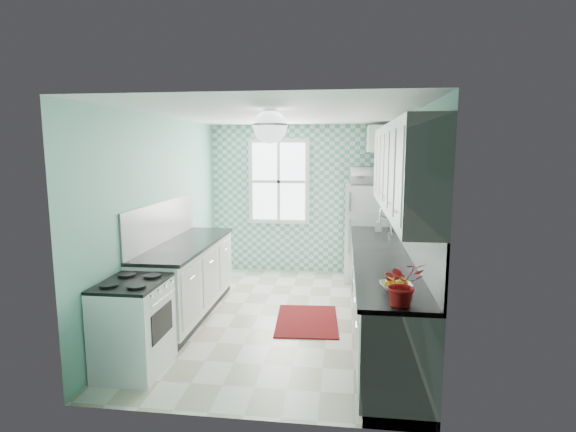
# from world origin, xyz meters

# --- Properties ---
(floor) EXTENTS (3.00, 4.40, 0.02)m
(floor) POSITION_xyz_m (0.00, 0.00, -0.01)
(floor) COLOR white
(floor) RESTS_ON ground
(ceiling) EXTENTS (3.00, 4.40, 0.02)m
(ceiling) POSITION_xyz_m (0.00, 0.00, 2.51)
(ceiling) COLOR white
(ceiling) RESTS_ON wall_back
(wall_back) EXTENTS (3.00, 0.02, 2.50)m
(wall_back) POSITION_xyz_m (0.00, 2.21, 1.25)
(wall_back) COLOR #77BBA6
(wall_back) RESTS_ON floor
(wall_front) EXTENTS (3.00, 0.02, 2.50)m
(wall_front) POSITION_xyz_m (0.00, -2.21, 1.25)
(wall_front) COLOR #77BBA6
(wall_front) RESTS_ON floor
(wall_left) EXTENTS (0.02, 4.40, 2.50)m
(wall_left) POSITION_xyz_m (-1.51, 0.00, 1.25)
(wall_left) COLOR #77BBA6
(wall_left) RESTS_ON floor
(wall_right) EXTENTS (0.02, 4.40, 2.50)m
(wall_right) POSITION_xyz_m (1.51, 0.00, 1.25)
(wall_right) COLOR #77BBA6
(wall_right) RESTS_ON floor
(accent_wall) EXTENTS (3.00, 0.01, 2.50)m
(accent_wall) POSITION_xyz_m (0.00, 2.19, 1.25)
(accent_wall) COLOR #58AC97
(accent_wall) RESTS_ON wall_back
(window) EXTENTS (1.04, 0.05, 1.44)m
(window) POSITION_xyz_m (-0.35, 2.16, 1.55)
(window) COLOR white
(window) RESTS_ON wall_back
(backsplash_right) EXTENTS (0.02, 3.60, 0.51)m
(backsplash_right) POSITION_xyz_m (1.49, -0.40, 1.20)
(backsplash_right) COLOR white
(backsplash_right) RESTS_ON wall_right
(backsplash_left) EXTENTS (0.02, 2.15, 0.51)m
(backsplash_left) POSITION_xyz_m (-1.49, -0.07, 1.20)
(backsplash_left) COLOR white
(backsplash_left) RESTS_ON wall_left
(upper_cabinets_right) EXTENTS (0.33, 3.20, 0.90)m
(upper_cabinets_right) POSITION_xyz_m (1.33, -0.60, 1.90)
(upper_cabinets_right) COLOR white
(upper_cabinets_right) RESTS_ON wall_right
(upper_cabinet_fridge) EXTENTS (0.40, 0.74, 0.40)m
(upper_cabinet_fridge) POSITION_xyz_m (1.30, 1.83, 2.25)
(upper_cabinet_fridge) COLOR white
(upper_cabinet_fridge) RESTS_ON wall_right
(ceiling_light) EXTENTS (0.34, 0.34, 0.35)m
(ceiling_light) POSITION_xyz_m (0.00, -0.80, 2.32)
(ceiling_light) COLOR silver
(ceiling_light) RESTS_ON ceiling
(base_cabinets_right) EXTENTS (0.60, 3.60, 0.90)m
(base_cabinets_right) POSITION_xyz_m (1.20, -0.40, 0.45)
(base_cabinets_right) COLOR white
(base_cabinets_right) RESTS_ON floor
(countertop_right) EXTENTS (0.63, 3.60, 0.04)m
(countertop_right) POSITION_xyz_m (1.19, -0.40, 0.92)
(countertop_right) COLOR black
(countertop_right) RESTS_ON base_cabinets_right
(base_cabinets_left) EXTENTS (0.60, 2.15, 0.90)m
(base_cabinets_left) POSITION_xyz_m (-1.20, -0.07, 0.45)
(base_cabinets_left) COLOR white
(base_cabinets_left) RESTS_ON floor
(countertop_left) EXTENTS (0.63, 2.15, 0.04)m
(countertop_left) POSITION_xyz_m (-1.19, -0.07, 0.92)
(countertop_left) COLOR black
(countertop_left) RESTS_ON base_cabinets_left
(fridge) EXTENTS (0.67, 0.67, 1.54)m
(fridge) POSITION_xyz_m (1.11, 1.79, 0.77)
(fridge) COLOR white
(fridge) RESTS_ON floor
(stove) EXTENTS (0.57, 0.71, 0.86)m
(stove) POSITION_xyz_m (-1.20, -1.53, 0.45)
(stove) COLOR white
(stove) RESTS_ON floor
(sink) EXTENTS (0.51, 0.43, 0.53)m
(sink) POSITION_xyz_m (1.20, 0.65, 0.93)
(sink) COLOR silver
(sink) RESTS_ON countertop_right
(rug) EXTENTS (0.81, 1.10, 0.02)m
(rug) POSITION_xyz_m (0.33, -0.12, 0.01)
(rug) COLOR #7A0405
(rug) RESTS_ON floor
(dish_towel) EXTENTS (0.12, 0.26, 0.40)m
(dish_towel) POSITION_xyz_m (0.89, 0.38, 0.48)
(dish_towel) COLOR teal
(dish_towel) RESTS_ON base_cabinets_right
(fruit_bowl) EXTENTS (0.30, 0.30, 0.07)m
(fruit_bowl) POSITION_xyz_m (1.20, -1.71, 0.97)
(fruit_bowl) COLOR white
(fruit_bowl) RESTS_ON countertop_right
(potted_plant) EXTENTS (0.38, 0.36, 0.34)m
(potted_plant) POSITION_xyz_m (1.20, -2.08, 1.11)
(potted_plant) COLOR #A52C1B
(potted_plant) RESTS_ON countertop_right
(soap_bottle) EXTENTS (0.11, 0.11, 0.21)m
(soap_bottle) POSITION_xyz_m (1.25, 1.00, 1.04)
(soap_bottle) COLOR #7E96AC
(soap_bottle) RESTS_ON countertop_right
(microwave) EXTENTS (0.52, 0.35, 0.29)m
(microwave) POSITION_xyz_m (1.11, 1.79, 1.68)
(microwave) COLOR white
(microwave) RESTS_ON fridge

